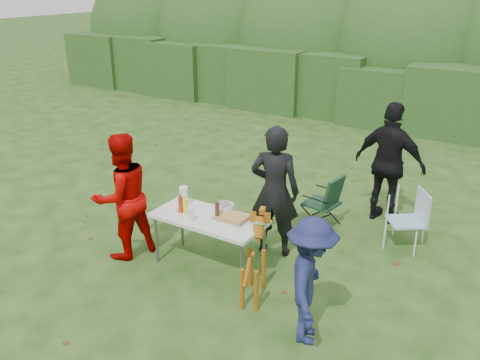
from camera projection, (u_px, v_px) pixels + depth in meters
The scene contains 20 objects.
ground at pixel (212, 254), 7.19m from camera, with size 80.00×80.00×0.00m, color #1E4211.
hedge_row at pixel (388, 92), 13.16m from camera, with size 22.00×1.40×1.70m, color #23471C.
shrub_backdrop at pixel (408, 55), 14.14m from camera, with size 20.00×2.60×3.20m, color #3D6628.
folding_table at pixel (209, 221), 6.64m from camera, with size 1.50×0.70×0.74m.
person_cook at pixel (275, 191), 6.92m from camera, with size 0.68×0.45×1.86m, color black.
person_red_jacket at pixel (122, 196), 6.87m from camera, with size 0.86×0.67×1.77m, color #B10200.
person_black_puffy at pixel (390, 164), 7.84m from camera, with size 1.13×0.47×1.93m, color black.
child at pixel (310, 281), 5.27m from camera, with size 0.93×0.53×1.43m, color #1C2150.
dog at pixel (253, 265), 6.06m from camera, with size 0.97×0.39×0.92m, color #93540F, non-canonical shape.
camping_chair at pixel (322, 200), 7.84m from camera, with size 0.55×0.55×0.87m, color #193924, non-canonical shape.
lawn_chair at pixel (406, 219), 7.25m from camera, with size 0.51×0.51×0.86m, color #3B8AC4, non-canonical shape.
food_tray at pixel (232, 219), 6.56m from camera, with size 0.45×0.30×0.02m, color #B7B7BA.
focaccia_bread at pixel (232, 217), 6.55m from camera, with size 0.40×0.26×0.04m, color tan.
mustard_bottle at pixel (186, 207), 6.68m from camera, with size 0.06×0.06×0.20m, color #FFF30D.
ketchup_bottle at pixel (181, 205), 6.71m from camera, with size 0.06×0.06×0.22m, color #992F0C.
beer_bottle at pixel (217, 211), 6.51m from camera, with size 0.06×0.06×0.24m, color #47230F.
paper_towel_roll at pixel (184, 196), 6.94m from camera, with size 0.12×0.12×0.26m, color white.
cup_stack at pixel (191, 215), 6.48m from camera, with size 0.08×0.08×0.18m, color white.
pasta_bowl at pixel (224, 208), 6.76m from camera, with size 0.26×0.26×0.10m, color silver.
plate_stack at pixel (173, 207), 6.84m from camera, with size 0.24×0.24×0.05m, color white.
Camera 1 is at (3.66, -5.11, 3.68)m, focal length 38.00 mm.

